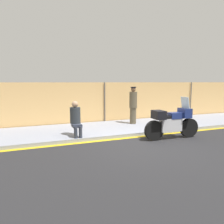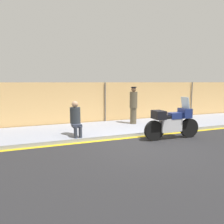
{
  "view_description": "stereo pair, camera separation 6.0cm",
  "coord_description": "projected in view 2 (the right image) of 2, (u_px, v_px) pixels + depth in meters",
  "views": [
    {
      "loc": [
        -3.64,
        -6.13,
        2.06
      ],
      "look_at": [
        -0.61,
        1.45,
        0.94
      ],
      "focal_mm": 35.0,
      "sensor_mm": 36.0,
      "label": 1
    },
    {
      "loc": [
        -3.58,
        -6.15,
        2.06
      ],
      "look_at": [
        -0.61,
        1.45,
        0.94
      ],
      "focal_mm": 35.0,
      "sensor_mm": 36.0,
      "label": 2
    }
  ],
  "objects": [
    {
      "name": "motorcycle",
      "position": [
        172.0,
        122.0,
        7.88
      ],
      "size": [
        2.19,
        0.57,
        1.52
      ],
      "rotation": [
        0.0,
        0.0,
        -0.05
      ],
      "color": "black",
      "rests_on": "ground_plane"
    },
    {
      "name": "curb_paint_stripe",
      "position": [
        132.0,
        138.0,
        8.14
      ],
      "size": [
        39.53,
        0.18,
        0.01
      ],
      "color": "gold",
      "rests_on": "ground_plane"
    },
    {
      "name": "officer_standing",
      "position": [
        133.0,
        105.0,
        10.08
      ],
      "size": [
        0.35,
        0.35,
        1.71
      ],
      "color": "brown",
      "rests_on": "sidewalk"
    },
    {
      "name": "person_seated_on_curb",
      "position": [
        76.0,
        117.0,
        7.81
      ],
      "size": [
        0.37,
        0.65,
        1.26
      ],
      "color": "#2D3342",
      "rests_on": "sidewalk"
    },
    {
      "name": "storefront_fence",
      "position": [
        105.0,
        103.0,
        10.83
      ],
      "size": [
        37.55,
        0.17,
        2.04
      ],
      "color": "#E5B26B",
      "rests_on": "ground_plane"
    },
    {
      "name": "ground_plane",
      "position": [
        145.0,
        144.0,
        7.25
      ],
      "size": [
        120.0,
        120.0,
        0.0
      ],
      "primitive_type": "plane",
      "color": "#262628"
    },
    {
      "name": "sidewalk",
      "position": [
        116.0,
        128.0,
        9.55
      ],
      "size": [
        39.53,
        2.89,
        0.13
      ],
      "color": "#8E93A3",
      "rests_on": "ground_plane"
    }
  ]
}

